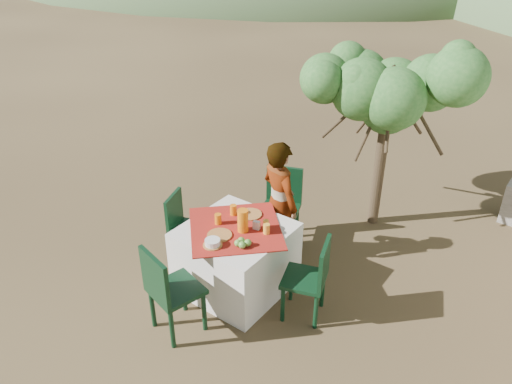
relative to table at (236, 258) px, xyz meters
The scene contains 19 objects.
ground 0.52m from the table, 155.16° to the right, with size 160.00×160.00×0.00m, color #342618.
table is the anchor object (origin of this frame).
chair_far 1.06m from the table, 96.49° to the left, with size 0.57×0.57×0.95m.
chair_near 0.93m from the table, 94.76° to the right, with size 0.54×0.54×0.97m.
chair_left 0.81m from the table, behind, with size 0.50×0.50×0.85m.
chair_right 0.89m from the table, ahead, with size 0.52×0.52×0.89m.
person 0.80m from the table, 84.74° to the left, with size 0.54×0.36×1.49m, color #8C6651.
shrub_tree 2.63m from the table, 72.19° to the left, with size 1.81×1.78×2.13m.
plate_far 0.49m from the table, 95.93° to the left, with size 0.25×0.25×0.01m, color brown.
plate_near 0.44m from the table, 100.27° to the right, with size 0.25×0.25×0.01m, color brown.
glass_far 0.51m from the table, 133.19° to the left, with size 0.07×0.07×0.12m, color orange.
glass_near 0.48m from the table, 167.04° to the right, with size 0.07×0.07×0.11m, color orange.
juice_pitcher 0.51m from the table, ahead, with size 0.11×0.11×0.25m, color orange.
bowl_plate 0.54m from the table, 87.27° to the right, with size 0.19×0.19×0.01m, color brown.
white_bowl 0.57m from the table, 87.27° to the right, with size 0.15×0.15×0.06m, color silver.
jar_left 0.55m from the table, 19.51° to the left, with size 0.07×0.07×0.11m, color orange.
jar_right 0.53m from the table, 35.05° to the left, with size 0.06×0.06×0.10m, color orange.
napkin_holder 0.48m from the table, 30.81° to the left, with size 0.07×0.04×0.09m, color silver.
fruit_cluster 0.53m from the table, 39.30° to the right, with size 0.15×0.13×0.07m.
Camera 1 is at (3.06, -3.17, 3.61)m, focal length 35.00 mm.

